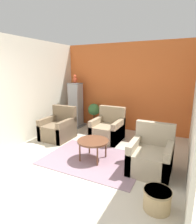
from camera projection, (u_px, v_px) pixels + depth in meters
ground_plane at (47, 193)px, 3.04m from camera, size 20.00×20.00×0.00m
wall_back_accent at (124, 88)px, 6.03m from camera, size 4.17×0.06×2.78m
wall_left at (33, 90)px, 5.26m from camera, size 0.06×3.76×2.78m
area_rug at (93, 159)px, 4.18m from camera, size 2.15×1.52×0.01m
coffee_table at (93, 142)px, 4.09m from camera, size 0.69×0.69×0.46m
armchair_left at (58, 129)px, 5.40m from camera, size 0.78×0.84×0.91m
armchair_right at (151, 157)px, 3.68m from camera, size 0.78×0.84×0.91m
armchair_middle at (108, 130)px, 5.30m from camera, size 0.78×0.84×0.91m
birdcage at (76, 106)px, 6.48m from camera, size 0.51×0.51×1.51m
parrot at (75, 79)px, 6.28m from camera, size 0.13×0.24×0.28m
potted_plant at (94, 112)px, 6.34m from camera, size 0.43×0.39×0.84m
wicker_basket at (157, 199)px, 2.67m from camera, size 0.40×0.40×0.30m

